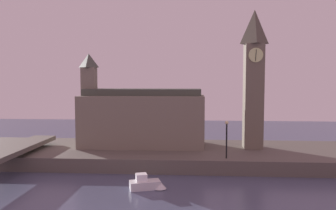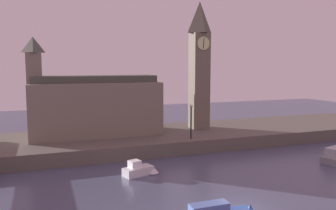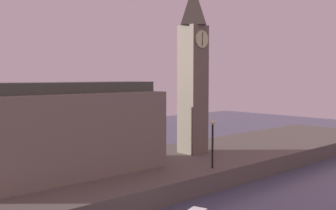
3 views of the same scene
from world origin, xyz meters
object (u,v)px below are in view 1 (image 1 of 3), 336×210
object	(u,v)px
parliament_hall	(140,118)
clock_tower	(254,77)
boat_ferry_white	(148,184)
streetlamp	(227,135)

from	to	relation	value
parliament_hall	clock_tower	bearing A→B (deg)	-1.91
parliament_hall	boat_ferry_white	distance (m)	12.88
boat_ferry_white	streetlamp	bearing A→B (deg)	37.96
clock_tower	boat_ferry_white	size ratio (longest dim) A/B	4.64
clock_tower	boat_ferry_white	xyz separation A→B (m)	(-10.97, -11.39, -9.37)
streetlamp	boat_ferry_white	world-z (taller)	streetlamp
clock_tower	parliament_hall	size ratio (longest dim) A/B	1.08
clock_tower	streetlamp	size ratio (longest dim) A/B	4.16
parliament_hall	boat_ferry_white	bearing A→B (deg)	-78.31
streetlamp	clock_tower	bearing A→B (deg)	57.43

